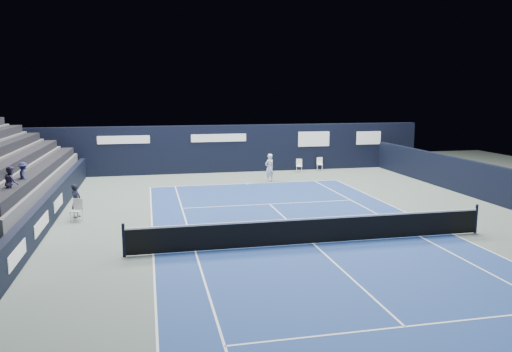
% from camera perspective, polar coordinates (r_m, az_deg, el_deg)
% --- Properties ---
extents(ground, '(48.00, 48.00, 0.00)m').
position_cam_1_polar(ground, '(19.52, 4.66, -6.03)').
color(ground, '#54635A').
rests_on(ground, ground).
extents(court_surface, '(10.97, 23.77, 0.01)m').
position_cam_1_polar(court_surface, '(17.69, 6.56, -7.71)').
color(court_surface, navy).
rests_on(court_surface, ground).
extents(enclosure_wall_right, '(0.30, 22.00, 1.80)m').
position_cam_1_polar(enclosure_wall_right, '(27.54, 23.50, -0.30)').
color(enclosure_wall_right, black).
rests_on(enclosure_wall_right, ground).
extents(folding_chair_back_a, '(0.47, 0.46, 0.87)m').
position_cam_1_polar(folding_chair_back_a, '(33.18, 4.95, 1.31)').
color(folding_chair_back_a, white).
rests_on(folding_chair_back_a, ground).
extents(folding_chair_back_b, '(0.47, 0.46, 0.88)m').
position_cam_1_polar(folding_chair_back_b, '(34.08, 7.29, 1.49)').
color(folding_chair_back_b, white).
rests_on(folding_chair_back_b, ground).
extents(line_judge_chair, '(0.52, 0.51, 0.92)m').
position_cam_1_polar(line_judge_chair, '(21.81, -19.77, -3.50)').
color(line_judge_chair, silver).
rests_on(line_judge_chair, ground).
extents(line_judge, '(0.52, 0.61, 1.42)m').
position_cam_1_polar(line_judge, '(22.38, -19.87, -2.69)').
color(line_judge, black).
rests_on(line_judge, ground).
extents(court_markings, '(11.03, 23.83, 0.00)m').
position_cam_1_polar(court_markings, '(17.69, 6.56, -7.69)').
color(court_markings, white).
rests_on(court_markings, court_surface).
extents(tennis_net, '(12.90, 0.10, 1.10)m').
position_cam_1_polar(tennis_net, '(17.55, 6.59, -6.13)').
color(tennis_net, black).
rests_on(tennis_net, ground).
extents(back_sponsor_wall, '(26.00, 0.63, 3.10)m').
position_cam_1_polar(back_sponsor_wall, '(33.14, -2.61, 3.17)').
color(back_sponsor_wall, black).
rests_on(back_sponsor_wall, ground).
extents(side_barrier_left, '(0.33, 22.00, 1.20)m').
position_cam_1_polar(side_barrier_left, '(22.78, -22.08, -2.90)').
color(side_barrier_left, black).
rests_on(side_barrier_left, ground).
extents(tennis_player, '(0.72, 0.92, 1.66)m').
position_cam_1_polar(tennis_player, '(29.41, 1.55, 0.94)').
color(tennis_player, white).
rests_on(tennis_player, ground).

